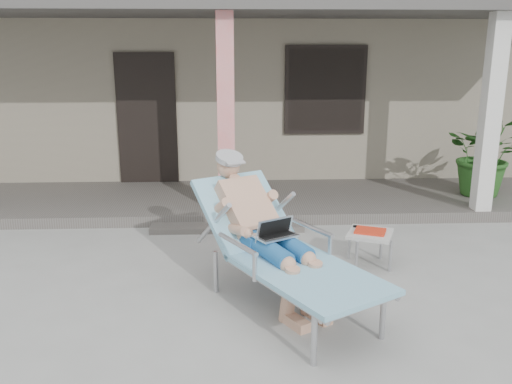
{
  "coord_description": "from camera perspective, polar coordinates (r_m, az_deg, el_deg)",
  "views": [
    {
      "loc": [
        0.07,
        -4.89,
        2.32
      ],
      "look_at": [
        0.32,
        0.6,
        0.85
      ],
      "focal_mm": 38.0,
      "sensor_mm": 36.0,
      "label": 1
    }
  ],
  "objects": [
    {
      "name": "ground",
      "position": [
        5.41,
        -3.15,
        -10.43
      ],
      "size": [
        60.0,
        60.0,
        0.0
      ],
      "primitive_type": "plane",
      "color": "#9E9E99",
      "rests_on": "ground"
    },
    {
      "name": "house",
      "position": [
        11.4,
        -3.0,
        11.66
      ],
      "size": [
        10.4,
        5.4,
        3.3
      ],
      "color": "gray",
      "rests_on": "ground"
    },
    {
      "name": "porch_deck",
      "position": [
        8.2,
        -2.99,
        -0.93
      ],
      "size": [
        10.0,
        2.0,
        0.15
      ],
      "primitive_type": "cube",
      "color": "#605B56",
      "rests_on": "ground"
    },
    {
      "name": "porch_overhang",
      "position": [
        7.85,
        -3.28,
        18.37
      ],
      "size": [
        10.0,
        2.3,
        2.85
      ],
      "color": "silver",
      "rests_on": "porch_deck"
    },
    {
      "name": "porch_step",
      "position": [
        7.12,
        -3.04,
        -3.76
      ],
      "size": [
        2.0,
        0.3,
        0.07
      ],
      "primitive_type": "cube",
      "color": "#605B56",
      "rests_on": "ground"
    },
    {
      "name": "lounger",
      "position": [
        4.93,
        1.7,
        -2.08
      ],
      "size": [
        1.77,
        2.22,
        1.42
      ],
      "rotation": [
        0.0,
        0.0,
        0.53
      ],
      "color": "#B7B7BC",
      "rests_on": "ground"
    },
    {
      "name": "side_table",
      "position": [
        6.02,
        11.91,
        -4.49
      ],
      "size": [
        0.6,
        0.6,
        0.41
      ],
      "rotation": [
        0.0,
        0.0,
        -0.39
      ],
      "color": "beige",
      "rests_on": "ground"
    },
    {
      "name": "potted_palm",
      "position": [
        8.8,
        23.09,
        3.67
      ],
      "size": [
        1.41,
        1.33,
        1.25
      ],
      "primitive_type": "imported",
      "rotation": [
        0.0,
        0.0,
        -0.38
      ],
      "color": "#26591E",
      "rests_on": "porch_deck"
    }
  ]
}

